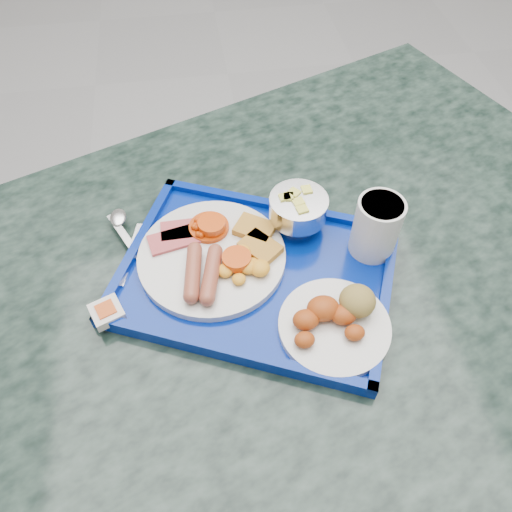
{
  "coord_description": "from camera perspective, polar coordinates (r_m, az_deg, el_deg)",
  "views": [
    {
      "loc": [
        -0.22,
        -0.97,
        1.43
      ],
      "look_at": [
        -0.15,
        -0.53,
        0.86
      ],
      "focal_mm": 35.0,
      "sensor_mm": 36.0,
      "label": 1
    }
  ],
  "objects": [
    {
      "name": "spoon",
      "position": [
        0.83,
        -15.11,
        3.19
      ],
      "size": [
        0.06,
        0.16,
        0.01
      ],
      "rotation": [
        0.0,
        0.0,
        -0.25
      ],
      "color": "silver",
      "rests_on": "tray"
    },
    {
      "name": "tray",
      "position": [
        0.76,
        0.0,
        -2.12
      ],
      "size": [
        0.48,
        0.43,
        0.02
      ],
      "rotation": [
        0.0,
        0.0,
        -0.43
      ],
      "color": "navy",
      "rests_on": "table"
    },
    {
      "name": "bread_plate",
      "position": [
        0.7,
        9.2,
        -7.07
      ],
      "size": [
        0.16,
        0.16,
        0.05
      ],
      "rotation": [
        0.0,
        0.0,
        -0.28
      ],
      "color": "silver",
      "rests_on": "tray"
    },
    {
      "name": "fruit_bowl",
      "position": [
        0.79,
        4.83,
        5.48
      ],
      "size": [
        0.09,
        0.09,
        0.06
      ],
      "color": "silver",
      "rests_on": "tray"
    },
    {
      "name": "table",
      "position": [
        0.94,
        1.7,
        -10.3
      ],
      "size": [
        1.52,
        1.28,
        0.81
      ],
      "rotation": [
        0.0,
        0.0,
        0.38
      ],
      "color": "gray",
      "rests_on": "floor"
    },
    {
      "name": "jam_packet",
      "position": [
        0.74,
        -16.68,
        -6.16
      ],
      "size": [
        0.05,
        0.05,
        0.02
      ],
      "rotation": [
        0.0,
        0.0,
        0.38
      ],
      "color": "silver",
      "rests_on": "tray"
    },
    {
      "name": "main_plate",
      "position": [
        0.76,
        -4.59,
        0.14
      ],
      "size": [
        0.23,
        0.23,
        0.04
      ],
      "rotation": [
        0.0,
        0.0,
        -0.29
      ],
      "color": "silver",
      "rests_on": "tray"
    },
    {
      "name": "floor",
      "position": [
        1.74,
        2.08,
        -3.29
      ],
      "size": [
        6.0,
        6.0,
        0.0
      ],
      "primitive_type": "plane",
      "color": "#949496",
      "rests_on": "ground"
    },
    {
      "name": "juice_cup",
      "position": [
        0.76,
        13.63,
        3.4
      ],
      "size": [
        0.07,
        0.07,
        0.1
      ],
      "color": "silver",
      "rests_on": "tray"
    },
    {
      "name": "knife",
      "position": [
        0.8,
        -13.9,
        0.89
      ],
      "size": [
        0.08,
        0.16,
        0.0
      ],
      "primitive_type": "cube",
      "rotation": [
        0.0,
        0.0,
        0.45
      ],
      "color": "silver",
      "rests_on": "tray"
    }
  ]
}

